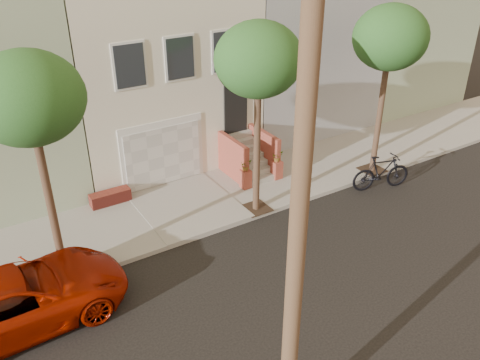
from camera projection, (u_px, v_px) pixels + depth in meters
ground at (303, 286)px, 13.89m from camera, size 90.00×90.00×0.00m
sidewalk at (210, 200)px, 17.84m from camera, size 40.00×3.70×0.15m
house_row at (139, 63)px, 20.50m from camera, size 33.10×11.70×7.00m
tree_left at (28, 100)px, 11.74m from camera, size 2.70×2.57×6.30m
tree_mid at (258, 61)px, 14.76m from camera, size 2.70×2.57×6.30m
tree_right at (390, 39)px, 17.32m from camera, size 2.70×2.57×6.30m
pickup_truck at (17, 300)px, 12.29m from camera, size 5.52×2.77×1.50m
motorcycle at (381, 172)px, 18.41m from camera, size 2.36×1.27×1.36m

